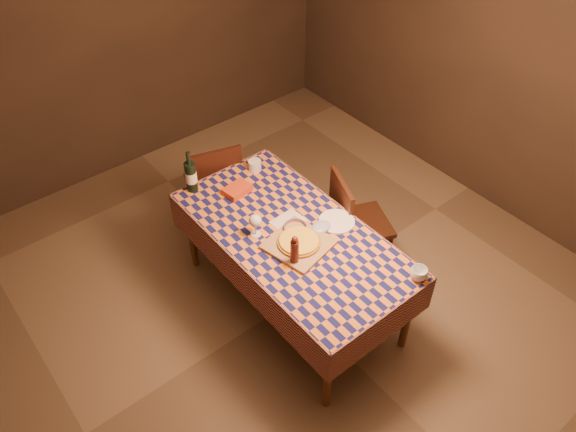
{
  "coord_description": "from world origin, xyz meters",
  "views": [
    {
      "loc": [
        -1.81,
        -2.18,
        3.56
      ],
      "look_at": [
        0.0,
        0.05,
        0.9
      ],
      "focal_mm": 35.0,
      "sensor_mm": 36.0,
      "label": 1
    }
  ],
  "objects_px": {
    "bowl": "(295,229)",
    "chair_right": "(353,219)",
    "dining_table": "(292,241)",
    "wine_bottle": "(191,176)",
    "cutting_board": "(299,244)",
    "chair_far": "(216,183)",
    "white_plate": "(337,222)",
    "pizza": "(299,241)"
  },
  "relations": [
    {
      "from": "bowl",
      "to": "chair_far",
      "type": "height_order",
      "value": "chair_far"
    },
    {
      "from": "bowl",
      "to": "pizza",
      "type": "bearing_deg",
      "value": -118.55
    },
    {
      "from": "bowl",
      "to": "chair_right",
      "type": "xyz_separation_m",
      "value": [
        0.61,
        0.01,
        -0.27
      ]
    },
    {
      "from": "white_plate",
      "to": "pizza",
      "type": "bearing_deg",
      "value": -178.91
    },
    {
      "from": "wine_bottle",
      "to": "chair_right",
      "type": "bearing_deg",
      "value": -42.37
    },
    {
      "from": "bowl",
      "to": "chair_right",
      "type": "height_order",
      "value": "chair_right"
    },
    {
      "from": "dining_table",
      "to": "chair_right",
      "type": "distance_m",
      "value": 0.66
    },
    {
      "from": "dining_table",
      "to": "wine_bottle",
      "type": "bearing_deg",
      "value": 108.83
    },
    {
      "from": "cutting_board",
      "to": "white_plate",
      "type": "relative_size",
      "value": 1.52
    },
    {
      "from": "pizza",
      "to": "bowl",
      "type": "height_order",
      "value": "pizza"
    },
    {
      "from": "bowl",
      "to": "chair_right",
      "type": "relative_size",
      "value": 0.18
    },
    {
      "from": "pizza",
      "to": "bowl",
      "type": "distance_m",
      "value": 0.14
    },
    {
      "from": "white_plate",
      "to": "dining_table",
      "type": "bearing_deg",
      "value": 160.22
    },
    {
      "from": "cutting_board",
      "to": "white_plate",
      "type": "distance_m",
      "value": 0.36
    },
    {
      "from": "cutting_board",
      "to": "chair_right",
      "type": "bearing_deg",
      "value": 11.21
    },
    {
      "from": "dining_table",
      "to": "white_plate",
      "type": "bearing_deg",
      "value": -19.78
    },
    {
      "from": "chair_far",
      "to": "dining_table",
      "type": "bearing_deg",
      "value": -92.13
    },
    {
      "from": "cutting_board",
      "to": "chair_right",
      "type": "distance_m",
      "value": 0.74
    },
    {
      "from": "bowl",
      "to": "wine_bottle",
      "type": "height_order",
      "value": "wine_bottle"
    },
    {
      "from": "cutting_board",
      "to": "pizza",
      "type": "height_order",
      "value": "pizza"
    },
    {
      "from": "cutting_board",
      "to": "bowl",
      "type": "relative_size",
      "value": 2.42
    },
    {
      "from": "cutting_board",
      "to": "chair_right",
      "type": "relative_size",
      "value": 0.43
    },
    {
      "from": "cutting_board",
      "to": "bowl",
      "type": "xyz_separation_m",
      "value": [
        0.07,
        0.12,
        0.01
      ]
    },
    {
      "from": "cutting_board",
      "to": "chair_right",
      "type": "xyz_separation_m",
      "value": [
        0.68,
        0.13,
        -0.26
      ]
    },
    {
      "from": "dining_table",
      "to": "pizza",
      "type": "distance_m",
      "value": 0.17
    },
    {
      "from": "pizza",
      "to": "bowl",
      "type": "xyz_separation_m",
      "value": [
        0.07,
        0.12,
        -0.01
      ]
    },
    {
      "from": "white_plate",
      "to": "chair_right",
      "type": "bearing_deg",
      "value": 22.07
    },
    {
      "from": "pizza",
      "to": "wine_bottle",
      "type": "relative_size",
      "value": 0.86
    },
    {
      "from": "chair_far",
      "to": "chair_right",
      "type": "bearing_deg",
      "value": -60.96
    },
    {
      "from": "bowl",
      "to": "chair_right",
      "type": "distance_m",
      "value": 0.67
    },
    {
      "from": "wine_bottle",
      "to": "bowl",
      "type": "bearing_deg",
      "value": -69.68
    },
    {
      "from": "pizza",
      "to": "chair_far",
      "type": "bearing_deg",
      "value": 86.07
    },
    {
      "from": "bowl",
      "to": "white_plate",
      "type": "xyz_separation_m",
      "value": [
        0.3,
        -0.12,
        -0.02
      ]
    },
    {
      "from": "dining_table",
      "to": "chair_right",
      "type": "xyz_separation_m",
      "value": [
        0.63,
        0.01,
        -0.17
      ]
    },
    {
      "from": "chair_right",
      "to": "wine_bottle",
      "type": "bearing_deg",
      "value": 137.63
    },
    {
      "from": "wine_bottle",
      "to": "chair_far",
      "type": "bearing_deg",
      "value": 34.05
    },
    {
      "from": "pizza",
      "to": "chair_right",
      "type": "height_order",
      "value": "chair_right"
    },
    {
      "from": "dining_table",
      "to": "bowl",
      "type": "relative_size",
      "value": 11.29
    },
    {
      "from": "bowl",
      "to": "chair_right",
      "type": "bearing_deg",
      "value": 1.02
    },
    {
      "from": "chair_far",
      "to": "chair_right",
      "type": "xyz_separation_m",
      "value": [
        0.59,
        -1.07,
        0.0
      ]
    },
    {
      "from": "cutting_board",
      "to": "dining_table",
      "type": "bearing_deg",
      "value": 70.86
    },
    {
      "from": "chair_far",
      "to": "chair_right",
      "type": "distance_m",
      "value": 1.22
    }
  ]
}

